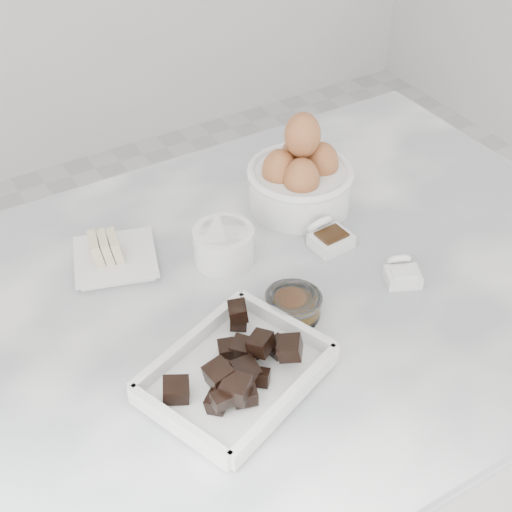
{
  "coord_description": "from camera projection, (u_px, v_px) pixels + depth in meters",
  "views": [
    {
      "loc": [
        -0.4,
        -0.67,
        1.67
      ],
      "look_at": [
        0.02,
        0.03,
        0.98
      ],
      "focal_mm": 50.0,
      "sensor_mm": 36.0,
      "label": 1
    }
  ],
  "objects": [
    {
      "name": "cabinet",
      "position": [
        255.0,
        477.0,
        1.38
      ],
      "size": [
        1.1,
        0.7,
        0.9
      ],
      "primitive_type": "cube",
      "color": "beige",
      "rests_on": "ground"
    },
    {
      "name": "marble_slab",
      "position": [
        255.0,
        302.0,
        1.08
      ],
      "size": [
        1.2,
        0.8,
        0.04
      ],
      "primitive_type": "cube",
      "color": "silver",
      "rests_on": "cabinet"
    },
    {
      "name": "chocolate_dish",
      "position": [
        236.0,
        370.0,
        0.92
      ],
      "size": [
        0.28,
        0.24,
        0.06
      ],
      "color": "white",
      "rests_on": "marble_slab"
    },
    {
      "name": "butter_plate",
      "position": [
        114.0,
        255.0,
        1.11
      ],
      "size": [
        0.16,
        0.16,
        0.05
      ],
      "color": "white",
      "rests_on": "marble_slab"
    },
    {
      "name": "sugar_ramekin",
      "position": [
        224.0,
        244.0,
        1.11
      ],
      "size": [
        0.1,
        0.1,
        0.06
      ],
      "color": "white",
      "rests_on": "marble_slab"
    },
    {
      "name": "egg_bowl",
      "position": [
        300.0,
        177.0,
        1.2
      ],
      "size": [
        0.18,
        0.18,
        0.17
      ],
      "color": "white",
      "rests_on": "marble_slab"
    },
    {
      "name": "honey_bowl",
      "position": [
        294.0,
        305.0,
        1.02
      ],
      "size": [
        0.08,
        0.08,
        0.04
      ],
      "color": "white",
      "rests_on": "marble_slab"
    },
    {
      "name": "zest_bowl",
      "position": [
        290.0,
        302.0,
        1.03
      ],
      "size": [
        0.07,
        0.07,
        0.03
      ],
      "color": "white",
      "rests_on": "marble_slab"
    },
    {
      "name": "vanilla_spoon",
      "position": [
        328.0,
        236.0,
        1.15
      ],
      "size": [
        0.06,
        0.08,
        0.05
      ],
      "color": "white",
      "rests_on": "marble_slab"
    },
    {
      "name": "salt_spoon",
      "position": [
        402.0,
        272.0,
        1.08
      ],
      "size": [
        0.07,
        0.08,
        0.04
      ],
      "color": "white",
      "rests_on": "marble_slab"
    }
  ]
}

